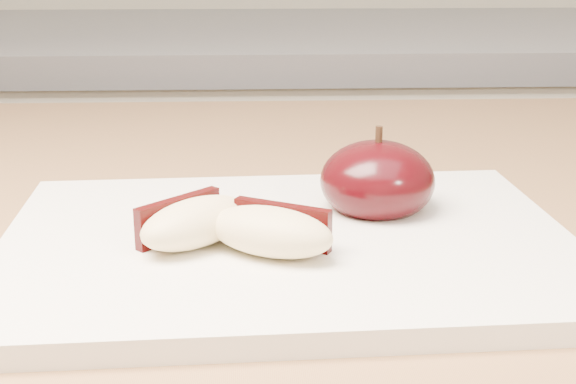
{
  "coord_description": "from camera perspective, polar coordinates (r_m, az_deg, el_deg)",
  "views": [
    {
      "loc": [
        -0.12,
        -0.04,
        1.07
      ],
      "look_at": [
        -0.1,
        0.38,
        0.94
      ],
      "focal_mm": 50.0,
      "sensor_mm": 36.0,
      "label": 1
    }
  ],
  "objects": [
    {
      "name": "apple_wedge_a",
      "position": [
        0.43,
        -6.7,
        -2.13
      ],
      "size": [
        0.07,
        0.07,
        0.03
      ],
      "rotation": [
        0.0,
        0.0,
        0.77
      ],
      "color": "beige",
      "rests_on": "cutting_board"
    },
    {
      "name": "back_cabinet",
      "position": [
        1.38,
        2.48,
        -8.02
      ],
      "size": [
        2.4,
        0.62,
        0.94
      ],
      "color": "silver",
      "rests_on": "ground"
    },
    {
      "name": "apple_half",
      "position": [
        0.49,
        6.37,
        0.8
      ],
      "size": [
        0.08,
        0.08,
        0.06
      ],
      "rotation": [
        0.0,
        0.0,
        -0.26
      ],
      "color": "black",
      "rests_on": "cutting_board"
    },
    {
      "name": "apple_wedge_b",
      "position": [
        0.42,
        -1.18,
        -2.77
      ],
      "size": [
        0.08,
        0.06,
        0.03
      ],
      "rotation": [
        0.0,
        0.0,
        -0.49
      ],
      "color": "beige",
      "rests_on": "cutting_board"
    },
    {
      "name": "cutting_board",
      "position": [
        0.45,
        0.0,
        -3.82
      ],
      "size": [
        0.33,
        0.24,
        0.01
      ],
      "primitive_type": "cube",
      "rotation": [
        0.0,
        0.0,
        0.04
      ],
      "color": "silver",
      "rests_on": "island_counter"
    }
  ]
}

